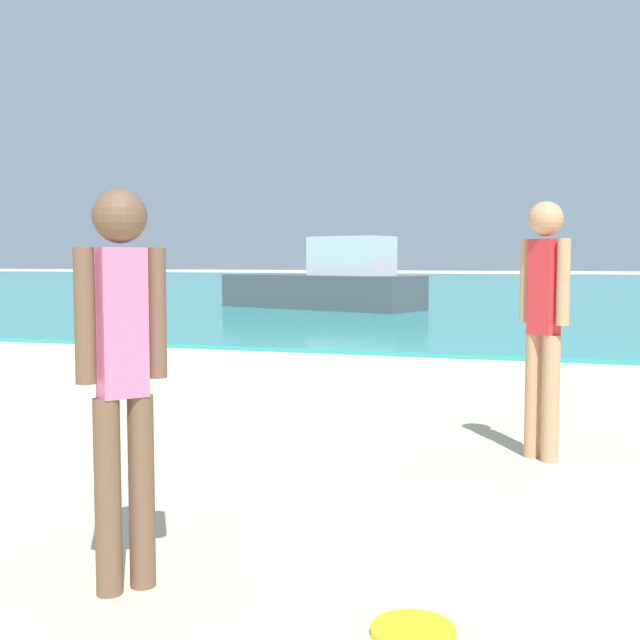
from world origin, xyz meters
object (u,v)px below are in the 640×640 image
(person_distant, at_px, (544,314))
(person_standing, at_px, (123,365))
(frisbee, at_px, (413,631))
(boat_near, at_px, (327,284))

(person_distant, bearing_deg, person_standing, 99.66)
(person_standing, height_order, frisbee, person_standing)
(person_standing, xyz_separation_m, boat_near, (-4.20, 16.09, -0.20))
(person_standing, bearing_deg, boat_near, 53.05)
(person_standing, height_order, person_distant, person_distant)
(frisbee, bearing_deg, boat_near, 108.25)
(person_distant, xyz_separation_m, boat_near, (-5.63, 13.55, -0.25))
(person_standing, relative_size, boat_near, 0.28)
(person_distant, relative_size, boat_near, 0.30)
(boat_near, bearing_deg, person_standing, 123.97)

